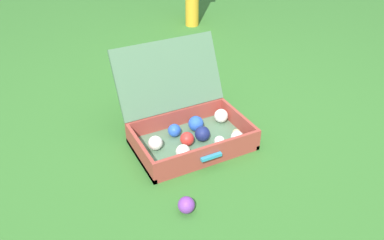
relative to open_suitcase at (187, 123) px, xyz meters
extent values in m
plane|color=#336B28|center=(0.08, -0.01, -0.10)|extent=(16.00, 16.00, 0.00)
cube|color=#4C7051|center=(-0.01, -0.07, -0.09)|extent=(0.59, 0.38, 0.03)
cube|color=#9E3D33|center=(-0.29, -0.07, -0.04)|extent=(0.02, 0.38, 0.12)
cube|color=#9E3D33|center=(0.28, -0.07, -0.04)|extent=(0.02, 0.38, 0.12)
cube|color=#9E3D33|center=(-0.01, -0.25, -0.04)|extent=(0.55, 0.02, 0.12)
cube|color=#9E3D33|center=(-0.01, 0.11, -0.04)|extent=(0.55, 0.02, 0.12)
cube|color=#4C7051|center=(-0.01, 0.20, 0.19)|extent=(0.59, 0.18, 0.35)
cube|color=teal|center=(-0.01, -0.27, -0.04)|extent=(0.11, 0.02, 0.02)
sphere|color=blue|center=(0.06, 0.02, -0.04)|extent=(0.08, 0.08, 0.08)
sphere|color=navy|center=(0.05, -0.08, -0.04)|extent=(0.08, 0.08, 0.08)
sphere|color=white|center=(-0.11, -0.17, -0.04)|extent=(0.07, 0.07, 0.07)
sphere|color=#D1B784|center=(0.22, -0.13, -0.06)|extent=(0.04, 0.04, 0.04)
sphere|color=white|center=(0.20, -0.18, -0.04)|extent=(0.07, 0.07, 0.07)
sphere|color=white|center=(0.10, -0.16, -0.05)|extent=(0.06, 0.06, 0.06)
sphere|color=white|center=(-0.20, -0.04, -0.04)|extent=(0.07, 0.07, 0.07)
sphere|color=red|center=(-0.04, -0.08, -0.04)|extent=(0.07, 0.07, 0.07)
sphere|color=blue|center=(-0.07, 0.02, -0.04)|extent=(0.07, 0.07, 0.07)
sphere|color=orange|center=(-0.02, -0.20, -0.05)|extent=(0.05, 0.05, 0.05)
sphere|color=white|center=(0.23, 0.03, -0.04)|extent=(0.08, 0.08, 0.08)
sphere|color=purple|center=(-0.24, -0.47, -0.07)|extent=(0.07, 0.07, 0.07)
camera|label=1|loc=(-0.77, -1.55, 1.13)|focal=36.86mm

